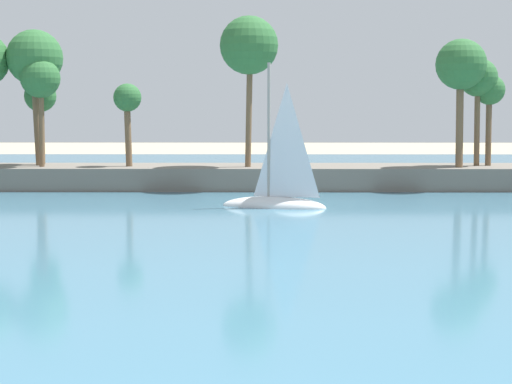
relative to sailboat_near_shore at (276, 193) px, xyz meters
name	(u,v)px	position (x,y,z in m)	size (l,w,h in m)	color
sea	(244,197)	(-2.16, 5.47, -0.92)	(220.00, 92.17, 0.06)	teal
palm_headland	(235,140)	(-2.99, 11.46, 2.87)	(105.72, 6.37, 13.27)	slate
sailboat_near_shore	(276,193)	(0.00, 0.00, 0.00)	(7.12, 3.59, 9.90)	white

